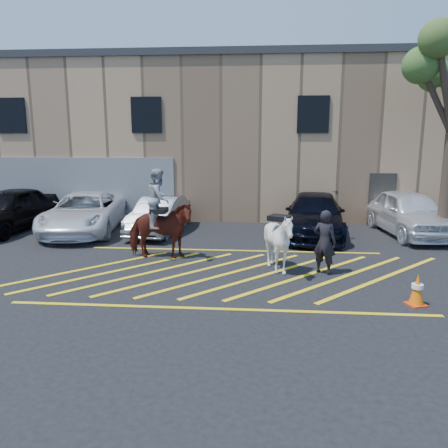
# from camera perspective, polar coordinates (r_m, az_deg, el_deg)

# --- Properties ---
(ground) EXTENTS (90.00, 90.00, 0.00)m
(ground) POSITION_cam_1_polar(r_m,az_deg,el_deg) (12.38, 0.57, -6.10)
(ground) COLOR black
(ground) RESTS_ON ground
(car_black_suv) EXTENTS (2.42, 5.19, 1.72)m
(car_black_suv) POSITION_cam_1_polar(r_m,az_deg,el_deg) (19.34, -26.37, 1.71)
(car_black_suv) COLOR black
(car_black_suv) RESTS_ON ground
(car_white_pickup) EXTENTS (3.20, 5.78, 1.53)m
(car_white_pickup) POSITION_cam_1_polar(r_m,az_deg,el_deg) (17.99, -17.74, 1.40)
(car_white_pickup) COLOR white
(car_white_pickup) RESTS_ON ground
(car_silver_sedan) EXTENTS (1.84, 4.32, 1.38)m
(car_silver_sedan) POSITION_cam_1_polar(r_m,az_deg,el_deg) (17.22, -8.49, 1.15)
(car_silver_sedan) COLOR #9BA1A9
(car_silver_sedan) RESTS_ON ground
(car_blue_suv) EXTENTS (2.80, 5.54, 1.54)m
(car_blue_suv) POSITION_cam_1_polar(r_m,az_deg,el_deg) (16.98, 11.74, 1.16)
(car_blue_suv) COLOR black
(car_blue_suv) RESTS_ON ground
(car_white_suv) EXTENTS (2.53, 5.18, 1.70)m
(car_white_suv) POSITION_cam_1_polar(r_m,az_deg,el_deg) (18.10, 23.00, 1.37)
(car_white_suv) COLOR white
(car_white_suv) RESTS_ON ground
(handler) EXTENTS (0.77, 0.68, 1.78)m
(handler) POSITION_cam_1_polar(r_m,az_deg,el_deg) (12.22, 13.01, -2.31)
(handler) COLOR black
(handler) RESTS_ON ground
(warehouse) EXTENTS (32.42, 10.20, 7.30)m
(warehouse) POSITION_cam_1_polar(r_m,az_deg,el_deg) (23.78, 2.66, 11.24)
(warehouse) COLOR tan
(warehouse) RESTS_ON ground
(hatching_zone) EXTENTS (12.60, 5.12, 0.01)m
(hatching_zone) POSITION_cam_1_polar(r_m,az_deg,el_deg) (12.09, 0.47, -6.50)
(hatching_zone) COLOR yellow
(hatching_zone) RESTS_ON ground
(mounted_bay) EXTENTS (2.14, 1.03, 2.78)m
(mounted_bay) POSITION_cam_1_polar(r_m,az_deg,el_deg) (13.47, -8.42, 0.14)
(mounted_bay) COLOR #5C2016
(mounted_bay) RESTS_ON ground
(saddled_white) EXTENTS (1.94, 2.02, 1.72)m
(saddled_white) POSITION_cam_1_polar(r_m,az_deg,el_deg) (12.13, 7.21, -2.31)
(saddled_white) COLOR white
(saddled_white) RESTS_ON ground
(traffic_cone) EXTENTS (0.49, 0.49, 0.73)m
(traffic_cone) POSITION_cam_1_polar(r_m,az_deg,el_deg) (10.75, 23.91, -7.82)
(traffic_cone) COLOR #FF370A
(traffic_cone) RESTS_ON ground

